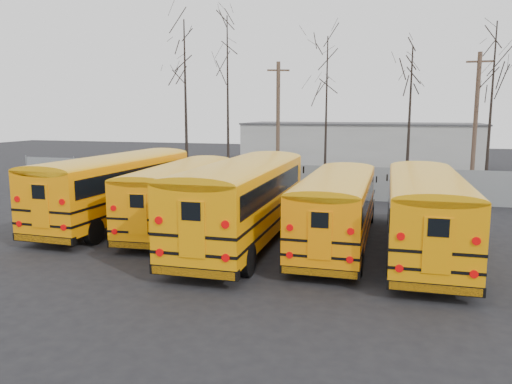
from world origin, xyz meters
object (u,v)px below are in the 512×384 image
(bus_c, at_px, (244,194))
(utility_pole_left, at_px, (278,124))
(utility_pole_right, at_px, (475,122))
(bus_d, at_px, (337,203))
(bus_e, at_px, (425,206))
(bus_b, at_px, (182,190))
(bus_a, at_px, (119,183))

(bus_c, distance_m, utility_pole_left, 15.51)
(utility_pole_right, bearing_deg, bus_d, -110.80)
(bus_c, bearing_deg, bus_e, 1.15)
(bus_b, distance_m, bus_d, 7.17)
(bus_b, xyz_separation_m, utility_pole_left, (1.14, 13.36, 2.64))
(bus_b, bearing_deg, bus_e, -13.62)
(bus_e, xyz_separation_m, utility_pole_left, (-9.12, 14.90, 2.56))
(bus_c, height_order, utility_pole_right, utility_pole_right)
(bus_b, distance_m, bus_c, 3.93)
(bus_a, xyz_separation_m, bus_e, (13.55, -1.69, -0.10))
(utility_pole_left, bearing_deg, bus_c, -101.48)
(bus_d, height_order, bus_e, bus_e)
(bus_a, distance_m, bus_c, 7.05)
(bus_a, relative_size, bus_e, 1.06)
(utility_pole_right, bearing_deg, bus_a, -137.57)
(bus_b, bearing_deg, bus_c, -32.14)
(bus_b, height_order, utility_pole_left, utility_pole_left)
(bus_d, relative_size, utility_pole_right, 1.19)
(bus_d, height_order, utility_pole_right, utility_pole_right)
(bus_b, relative_size, bus_c, 0.89)
(bus_a, height_order, bus_e, bus_a)
(bus_d, xyz_separation_m, utility_pole_left, (-5.93, 14.58, 2.66))
(bus_b, xyz_separation_m, bus_e, (10.26, -1.54, 0.07))
(utility_pole_left, height_order, utility_pole_right, utility_pole_right)
(bus_e, height_order, utility_pole_right, utility_pole_right)
(bus_d, height_order, utility_pole_left, utility_pole_left)
(bus_a, height_order, bus_b, bus_a)
(bus_c, height_order, bus_e, bus_c)
(bus_c, bearing_deg, utility_pole_right, 56.74)
(bus_d, distance_m, utility_pole_right, 17.36)
(bus_b, xyz_separation_m, bus_d, (7.07, -1.23, -0.02))
(bus_d, distance_m, bus_e, 3.21)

